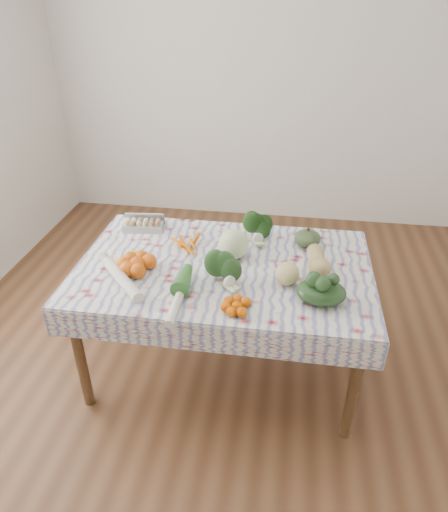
{
  "coord_description": "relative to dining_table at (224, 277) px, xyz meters",
  "views": [
    {
      "loc": [
        0.33,
        -2.17,
        2.15
      ],
      "look_at": [
        0.0,
        0.0,
        0.82
      ],
      "focal_mm": 32.0,
      "sensor_mm": 36.0,
      "label": 1
    }
  ],
  "objects": [
    {
      "name": "mandarin_cluster",
      "position": [
        0.13,
        -0.4,
        0.11
      ],
      "size": [
        0.21,
        0.21,
        0.06
      ],
      "primitive_type": "cube",
      "rotation": [
        0.0,
        0.0,
        -0.14
      ],
      "color": "#DB5901",
      "rests_on": "tablecloth"
    },
    {
      "name": "kale_bunch",
      "position": [
        0.15,
        0.31,
        0.16
      ],
      "size": [
        0.22,
        0.21,
        0.15
      ],
      "primitive_type": "ellipsoid",
      "rotation": [
        0.0,
        0.0,
        0.4
      ],
      "color": "#173911",
      "rests_on": "tablecloth"
    },
    {
      "name": "ground",
      "position": [
        0.0,
        0.0,
        -0.68
      ],
      "size": [
        4.5,
        4.5,
        0.0
      ],
      "primitive_type": "plane",
      "color": "#53321C",
      "rests_on": "ground"
    },
    {
      "name": "carrot_bunch",
      "position": [
        -0.25,
        0.16,
        0.1
      ],
      "size": [
        0.26,
        0.25,
        0.04
      ],
      "primitive_type": "cube",
      "rotation": [
        0.0,
        0.0,
        0.4
      ],
      "color": "orange",
      "rests_on": "tablecloth"
    },
    {
      "name": "wall_back",
      "position": [
        0.0,
        2.25,
        0.72
      ],
      "size": [
        4.0,
        0.04,
        2.8
      ],
      "primitive_type": "cube",
      "color": "silver",
      "rests_on": "ground"
    },
    {
      "name": "spinach_bag",
      "position": [
        0.53,
        -0.26,
        0.14
      ],
      "size": [
        0.27,
        0.23,
        0.11
      ],
      "primitive_type": "ellipsoid",
      "rotation": [
        0.0,
        0.0,
        0.11
      ],
      "color": "black",
      "rests_on": "tablecloth"
    },
    {
      "name": "leek",
      "position": [
        -0.17,
        -0.36,
        0.11
      ],
      "size": [
        0.05,
        0.44,
        0.05
      ],
      "primitive_type": "cylinder",
      "rotation": [
        1.57,
        0.0,
        0.01
      ],
      "color": "white",
      "rests_on": "tablecloth"
    },
    {
      "name": "egg_carton",
      "position": [
        -0.58,
        0.33,
        0.12
      ],
      "size": [
        0.27,
        0.13,
        0.07
      ],
      "primitive_type": "cube",
      "rotation": [
        0.0,
        0.0,
        0.11
      ],
      "color": "#ABABA6",
      "rests_on": "tablecloth"
    },
    {
      "name": "orange_cluster",
      "position": [
        -0.47,
        -0.13,
        0.13
      ],
      "size": [
        0.34,
        0.34,
        0.09
      ],
      "primitive_type": "cube",
      "rotation": [
        0.0,
        0.0,
        -0.3
      ],
      "color": "#E55C0E",
      "rests_on": "tablecloth"
    },
    {
      "name": "dining_table",
      "position": [
        0.0,
        0.0,
        0.0
      ],
      "size": [
        1.6,
        1.0,
        0.75
      ],
      "color": "brown",
      "rests_on": "ground"
    },
    {
      "name": "daikon",
      "position": [
        -0.51,
        -0.27,
        0.12
      ],
      "size": [
        0.34,
        0.37,
        0.06
      ],
      "primitive_type": "cylinder",
      "rotation": [
        1.57,
        0.0,
        0.74
      ],
      "color": "beige",
      "rests_on": "tablecloth"
    },
    {
      "name": "tablecloth",
      "position": [
        0.0,
        0.0,
        0.08
      ],
      "size": [
        1.66,
        1.06,
        0.01
      ],
      "primitive_type": "cube",
      "color": "silver",
      "rests_on": "dining_table"
    },
    {
      "name": "kabocha_squash",
      "position": [
        0.47,
        0.29,
        0.14
      ],
      "size": [
        0.19,
        0.19,
        0.1
      ],
      "primitive_type": "ellipsoid",
      "rotation": [
        0.0,
        0.0,
        -0.24
      ],
      "color": "#3B532C",
      "rests_on": "tablecloth"
    },
    {
      "name": "cabbage",
      "position": [
        0.04,
        0.09,
        0.17
      ],
      "size": [
        0.21,
        0.21,
        0.17
      ],
      "primitive_type": "sphere",
      "rotation": [
        0.0,
        0.0,
        -0.26
      ],
      "color": "beige",
      "rests_on": "tablecloth"
    },
    {
      "name": "broccoli",
      "position": [
        0.03,
        -0.19,
        0.14
      ],
      "size": [
        0.23,
        0.23,
        0.12
      ],
      "primitive_type": "ellipsoid",
      "rotation": [
        0.0,
        0.0,
        0.75
      ],
      "color": "#234A1E",
      "rests_on": "tablecloth"
    },
    {
      "name": "butternut_squash",
      "position": [
        0.52,
        0.03,
        0.14
      ],
      "size": [
        0.15,
        0.27,
        0.12
      ],
      "primitive_type": "ellipsoid",
      "rotation": [
        0.0,
        0.0,
        0.12
      ],
      "color": "tan",
      "rests_on": "tablecloth"
    },
    {
      "name": "grapefruit",
      "position": [
        0.36,
        -0.14,
        0.15
      ],
      "size": [
        0.16,
        0.16,
        0.13
      ],
      "primitive_type": "sphere",
      "rotation": [
        0.0,
        0.0,
        0.3
      ],
      "color": "#D4C576",
      "rests_on": "tablecloth"
    }
  ]
}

